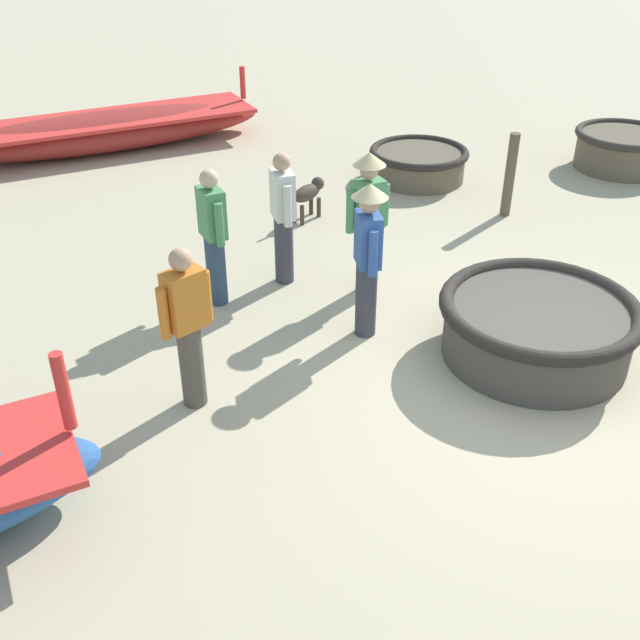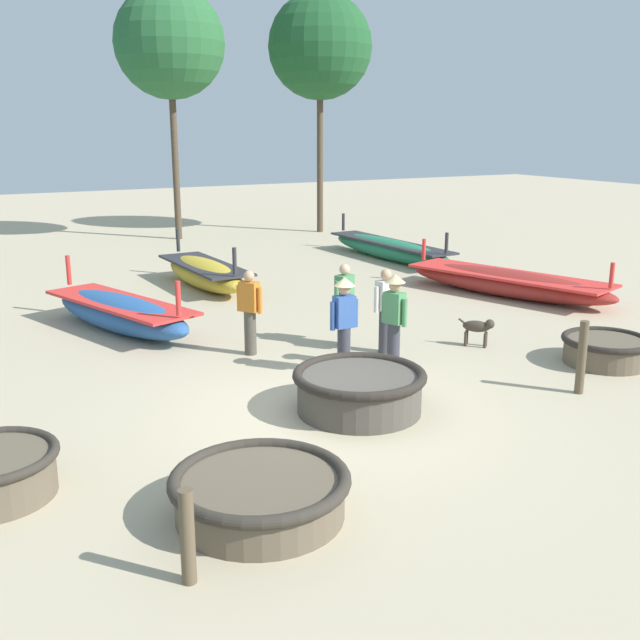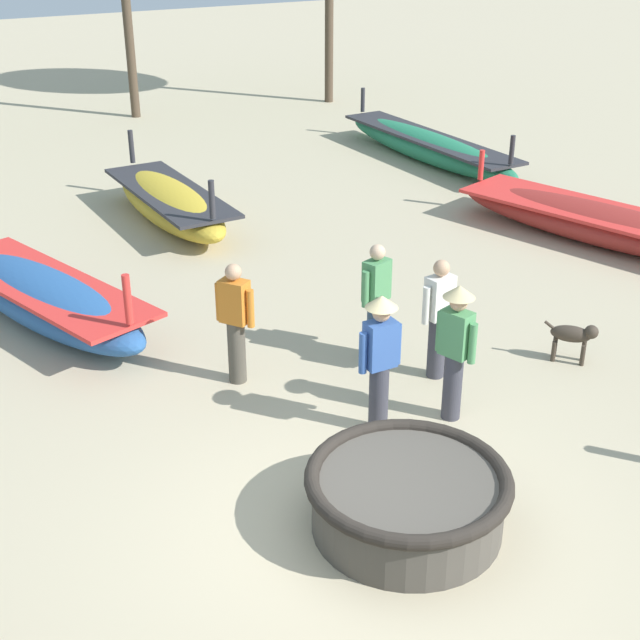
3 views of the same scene
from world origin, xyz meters
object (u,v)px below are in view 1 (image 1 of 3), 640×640
(dog, at_px, (308,193))
(mooring_post_shoreline, at_px, (510,175))
(coracle_far_left, at_px, (418,163))
(fisherman_by_coracle, at_px, (213,235))
(coracle_nearest, at_px, (537,326))
(fisherman_standing_left, at_px, (367,215))
(fisherman_crouching, at_px, (188,325))
(fisherman_hauling, at_px, (368,251))
(fisherman_with_hat, at_px, (283,216))
(long_boat_blue_hull, at_px, (106,130))
(coracle_weathered, at_px, (622,148))

(dog, xyz_separation_m, mooring_post_shoreline, (-0.26, -2.77, 0.22))
(coracle_far_left, xyz_separation_m, fisherman_by_coracle, (-3.49, 3.21, 0.57))
(coracle_nearest, xyz_separation_m, dog, (3.72, 1.81, 0.02))
(fisherman_standing_left, height_order, fisherman_crouching, fisherman_standing_left)
(fisherman_by_coracle, relative_size, mooring_post_shoreline, 1.34)
(fisherman_standing_left, bearing_deg, fisherman_crouching, 133.41)
(fisherman_hauling, xyz_separation_m, fisherman_by_coracle, (0.88, 1.52, -0.12))
(coracle_nearest, height_order, mooring_post_shoreline, mooring_post_shoreline)
(dog, bearing_deg, mooring_post_shoreline, -95.39)
(fisherman_crouching, bearing_deg, fisherman_hauling, -61.67)
(fisherman_with_hat, height_order, dog, fisherman_with_hat)
(fisherman_standing_left, bearing_deg, fisherman_with_hat, 65.89)
(fisherman_by_coracle, distance_m, mooring_post_shoreline, 4.52)
(long_boat_blue_hull, bearing_deg, coracle_weathered, -104.39)
(fisherman_with_hat, bearing_deg, fisherman_crouching, 154.87)
(coracle_weathered, distance_m, fisherman_standing_left, 6.06)
(dog, distance_m, mooring_post_shoreline, 2.79)
(coracle_weathered, relative_size, fisherman_by_coracle, 0.99)
(coracle_far_left, relative_size, mooring_post_shoreline, 1.32)
(fisherman_hauling, distance_m, dog, 3.13)
(coracle_far_left, bearing_deg, dog, 124.29)
(fisherman_with_hat, bearing_deg, coracle_weathered, -61.85)
(coracle_weathered, height_order, fisherman_hauling, fisherman_hauling)
(coracle_nearest, relative_size, mooring_post_shoreline, 1.68)
(fisherman_with_hat, xyz_separation_m, fisherman_crouching, (-2.24, 1.05, 0.00))
(fisherman_hauling, height_order, fisherman_with_hat, fisherman_hauling)
(long_boat_blue_hull, relative_size, fisherman_with_hat, 3.62)
(coracle_nearest, relative_size, fisherman_standing_left, 1.18)
(fisherman_hauling, bearing_deg, fisherman_by_coracle, 60.00)
(fisherman_standing_left, relative_size, dog, 3.06)
(long_boat_blue_hull, bearing_deg, coracle_far_left, -113.59)
(fisherman_standing_left, relative_size, mooring_post_shoreline, 1.42)
(coracle_far_left, distance_m, mooring_post_shoreline, 1.81)
(fisherman_hauling, bearing_deg, fisherman_standing_left, -10.94)
(coracle_weathered, bearing_deg, coracle_nearest, 145.37)
(coracle_weathered, bearing_deg, fisherman_crouching, 127.96)
(coracle_nearest, height_order, coracle_far_left, coracle_nearest)
(fisherman_hauling, bearing_deg, long_boat_blue_hull, 26.74)
(coracle_weathered, height_order, fisherman_with_hat, fisherman_with_hat)
(coracle_far_left, height_order, long_boat_blue_hull, long_boat_blue_hull)
(long_boat_blue_hull, distance_m, fisherman_crouching, 7.67)
(fisherman_standing_left, bearing_deg, fisherman_hauling, 169.06)
(coracle_nearest, height_order, dog, coracle_nearest)
(fisherman_with_hat, bearing_deg, dog, -16.09)
(coracle_far_left, height_order, fisherman_crouching, fisherman_crouching)
(coracle_far_left, relative_size, fisherman_by_coracle, 0.99)
(dog, bearing_deg, coracle_weathered, -75.96)
(coracle_weathered, height_order, coracle_far_left, coracle_weathered)
(fisherman_crouching, bearing_deg, fisherman_by_coracle, -7.97)
(dog, bearing_deg, coracle_nearest, -154.09)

